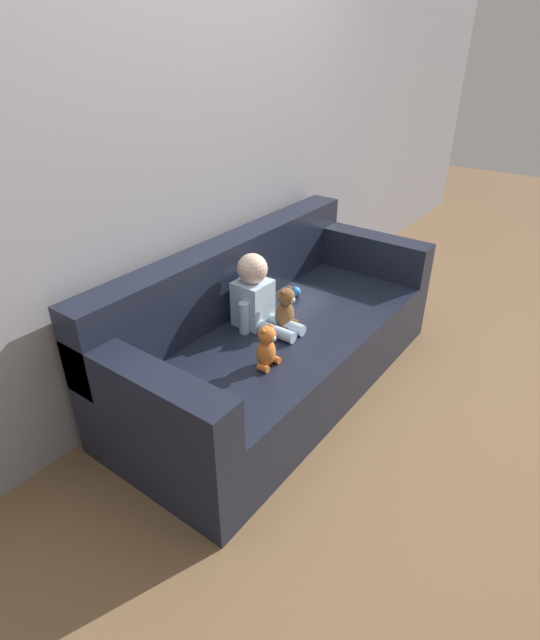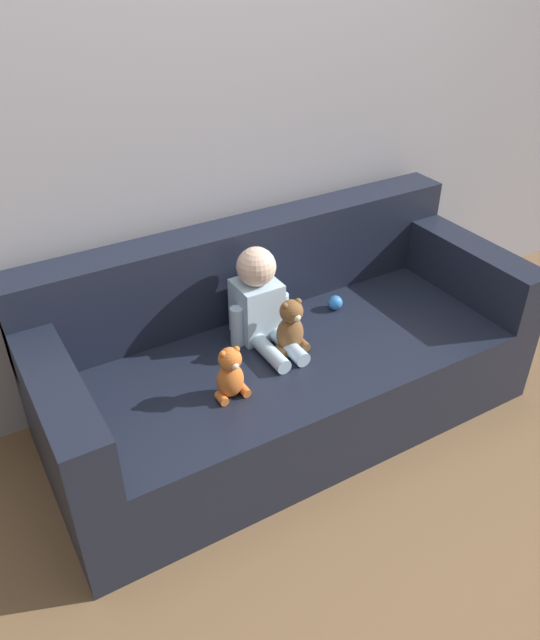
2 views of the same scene
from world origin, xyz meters
TOP-DOWN VIEW (x-y plane):
  - ground_plane at (0.00, 0.00)m, footprint 12.00×12.00m
  - wall_back at (0.00, 0.52)m, footprint 8.00×0.05m
  - couch at (0.00, 0.06)m, footprint 2.00×0.87m
  - person_baby at (-0.07, 0.11)m, footprint 0.26×0.37m
  - teddy_bear_brown at (-0.01, -0.04)m, footprint 0.14×0.11m
  - plush_toy_side at (-0.35, -0.16)m, footprint 0.12×0.10m
  - toy_ball at (0.32, 0.12)m, footprint 0.06×0.06m

SIDE VIEW (x-z plane):
  - ground_plane at x=0.00m, z-range 0.00..0.00m
  - couch at x=0.00m, z-range -0.11..0.67m
  - toy_ball at x=0.32m, z-range 0.38..0.44m
  - plush_toy_side at x=-0.35m, z-range 0.37..0.59m
  - teddy_bear_brown at x=-0.01m, z-range 0.37..0.61m
  - person_baby at x=-0.07m, z-range 0.35..0.74m
  - wall_back at x=0.00m, z-range 0.00..2.60m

